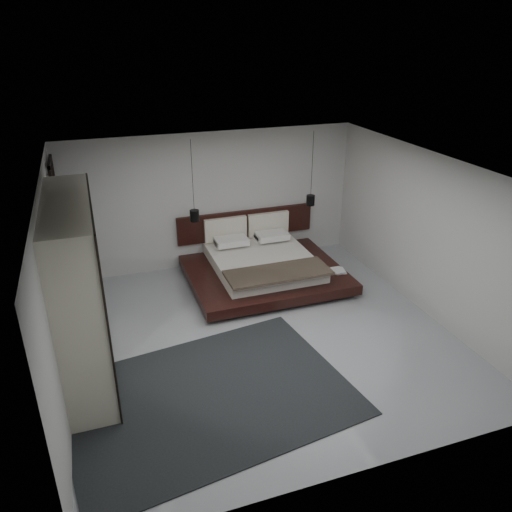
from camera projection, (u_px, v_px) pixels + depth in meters
name	position (u px, v px, depth m)	size (l,w,h in m)	color
floor	(262.00, 335.00, 8.25)	(6.00, 6.00, 0.00)	#94989D
ceiling	(263.00, 169.00, 7.09)	(6.00, 6.00, 0.00)	white
wall_back	(213.00, 200.00, 10.25)	(6.00, 6.00, 0.00)	#B1B1AF
wall_front	(361.00, 375.00, 5.09)	(6.00, 6.00, 0.00)	#B1B1AF
wall_left	(55.00, 288.00, 6.78)	(6.00, 6.00, 0.00)	#B1B1AF
wall_right	(427.00, 234.00, 8.56)	(6.00, 6.00, 0.00)	#B1B1AF
lattice_screen	(62.00, 232.00, 8.94)	(0.05, 0.90, 2.60)	black
bed	(263.00, 265.00, 9.97)	(2.98, 2.47, 1.11)	black
book_lower	(333.00, 271.00, 9.75)	(0.23, 0.31, 0.03)	#99724C
book_upper	(333.00, 271.00, 9.70)	(0.22, 0.30, 0.02)	#99724C
pendant_left	(194.00, 215.00, 9.59)	(0.18, 0.18, 1.57)	black
pendant_right	(311.00, 200.00, 10.30)	(0.17, 0.17, 1.52)	black
wardrobe	(79.00, 292.00, 6.88)	(0.63, 2.67, 2.62)	beige
rug	(209.00, 396.00, 6.87)	(3.80, 2.71, 0.02)	black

